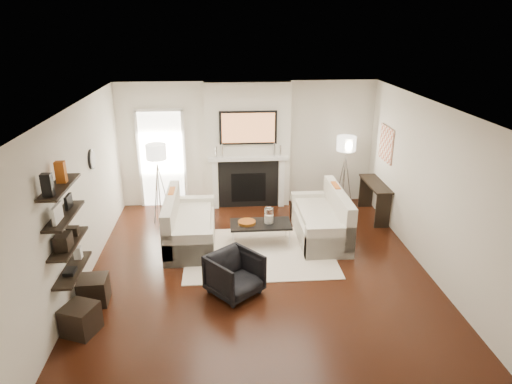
{
  "coord_description": "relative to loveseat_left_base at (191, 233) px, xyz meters",
  "views": [
    {
      "loc": [
        -0.55,
        -6.59,
        3.88
      ],
      "look_at": [
        0.0,
        0.6,
        1.15
      ],
      "focal_mm": 32.0,
      "sensor_mm": 36.0,
      "label": 1
    }
  ],
  "objects": [
    {
      "name": "room_envelope",
      "position": [
        1.17,
        -1.05,
        1.14
      ],
      "size": [
        6.0,
        6.0,
        6.0
      ],
      "color": "#34160B",
      "rests_on": "ground"
    },
    {
      "name": "chimney_breast",
      "position": [
        1.17,
        1.82,
        1.14
      ],
      "size": [
        1.8,
        0.25,
        2.7
      ],
      "primitive_type": "cube",
      "color": "silver",
      "rests_on": "floor"
    },
    {
      "name": "fireplace_surround",
      "position": [
        1.17,
        1.69,
        0.31
      ],
      "size": [
        1.3,
        0.02,
        1.04
      ],
      "primitive_type": "cube",
      "color": "black",
      "rests_on": "floor"
    },
    {
      "name": "firebox",
      "position": [
        1.17,
        1.68,
        0.24
      ],
      "size": [
        0.75,
        0.02,
        0.65
      ],
      "primitive_type": "cube",
      "color": "black",
      "rests_on": "floor"
    },
    {
      "name": "mantel_pilaster_l",
      "position": [
        0.45,
        1.66,
        0.34
      ],
      "size": [
        0.12,
        0.08,
        1.1
      ],
      "primitive_type": "cube",
      "color": "white",
      "rests_on": "floor"
    },
    {
      "name": "mantel_pilaster_r",
      "position": [
        1.89,
        1.66,
        0.34
      ],
      "size": [
        0.12,
        0.08,
        1.1
      ],
      "primitive_type": "cube",
      "color": "white",
      "rests_on": "floor"
    },
    {
      "name": "mantel_shelf",
      "position": [
        1.17,
        1.64,
        0.91
      ],
      "size": [
        1.7,
        0.18,
        0.07
      ],
      "primitive_type": "cube",
      "color": "white",
      "rests_on": "chimney_breast"
    },
    {
      "name": "tv_body",
      "position": [
        1.17,
        1.66,
        1.57
      ],
      "size": [
        1.2,
        0.06,
        0.7
      ],
      "primitive_type": "cube",
      "color": "black",
      "rests_on": "chimney_breast"
    },
    {
      "name": "tv_screen",
      "position": [
        1.17,
        1.63,
        1.57
      ],
      "size": [
        1.1,
        0.0,
        0.62
      ],
      "primitive_type": "cube",
      "color": "#BF723F",
      "rests_on": "tv_body"
    },
    {
      "name": "candlestick_l_tall",
      "position": [
        0.62,
        1.65,
        1.09
      ],
      "size": [
        0.04,
        0.04,
        0.3
      ],
      "primitive_type": "cylinder",
      "color": "silver",
      "rests_on": "mantel_shelf"
    },
    {
      "name": "candlestick_l_short",
      "position": [
        0.49,
        1.65,
        1.06
      ],
      "size": [
        0.04,
        0.04,
        0.24
      ],
      "primitive_type": "cylinder",
      "color": "silver",
      "rests_on": "mantel_shelf"
    },
    {
      "name": "candlestick_r_tall",
      "position": [
        1.72,
        1.65,
        1.09
      ],
      "size": [
        0.04,
        0.04,
        0.3
      ],
      "primitive_type": "cylinder",
      "color": "silver",
      "rests_on": "mantel_shelf"
    },
    {
      "name": "candlestick_r_short",
      "position": [
        1.85,
        1.65,
        1.06
      ],
      "size": [
        0.04,
        0.04,
        0.24
      ],
      "primitive_type": "cylinder",
      "color": "silver",
      "rests_on": "mantel_shelf"
    },
    {
      "name": "hallway_panel",
      "position": [
        -0.68,
        1.93,
        0.84
      ],
      "size": [
        0.9,
        0.02,
        2.1
      ],
      "primitive_type": "cube",
      "color": "white",
      "rests_on": "floor"
    },
    {
      "name": "door_trim_l",
      "position": [
        -1.16,
        1.91,
        0.84
      ],
      "size": [
        0.06,
        0.06,
        2.16
      ],
      "primitive_type": "cube",
      "color": "white",
      "rests_on": "floor"
    },
    {
      "name": "door_trim_r",
      "position": [
        -0.2,
        1.91,
        0.84
      ],
      "size": [
        0.06,
        0.06,
        2.16
      ],
      "primitive_type": "cube",
      "color": "white",
      "rests_on": "floor"
    },
    {
      "name": "door_trim_top",
      "position": [
        -0.68,
        1.91,
        1.92
      ],
      "size": [
        1.02,
        0.06,
        0.06
      ],
      "primitive_type": "cube",
      "color": "white",
      "rests_on": "wall_back"
    },
    {
      "name": "rug",
      "position": [
        1.22,
        -0.47,
        -0.2
      ],
      "size": [
        2.6,
        2.0,
        0.01
      ],
      "primitive_type": "cube",
      "color": "beige",
      "rests_on": "floor"
    },
    {
      "name": "loveseat_left_base",
      "position": [
        0.0,
        0.0,
        0.0
      ],
      "size": [
        0.85,
        1.8,
        0.42
      ],
      "primitive_type": "cube",
      "color": "beige",
      "rests_on": "floor"
    },
    {
      "name": "loveseat_left_back",
      "position": [
        -0.33,
        0.0,
        0.32
      ],
      "size": [
        0.18,
        1.8,
        0.8
      ],
      "primitive_type": "cube",
      "color": "beige",
      "rests_on": "floor"
    },
    {
      "name": "loveseat_left_arm_n",
      "position": [
        0.0,
        -0.81,
        0.09
      ],
      "size": [
        0.85,
        0.18,
        0.6
      ],
      "primitive_type": "cube",
      "color": "beige",
      "rests_on": "floor"
    },
    {
      "name": "loveseat_left_arm_s",
      "position": [
        0.0,
        0.81,
        0.09
      ],
      "size": [
        0.85,
        0.18,
        0.6
      ],
      "primitive_type": "cube",
      "color": "beige",
      "rests_on": "floor"
    },
    {
      "name": "loveseat_left_cushion",
      "position": [
        0.05,
        0.0,
        0.26
      ],
      "size": [
        0.63,
        1.44,
        0.1
      ],
      "primitive_type": "cube",
      "color": "beige",
      "rests_on": "loveseat_left_base"
    },
    {
      "name": "pillow_left_orange",
      "position": [
        -0.33,
        0.3,
        0.52
      ],
      "size": [
        0.1,
        0.42,
        0.42
      ],
      "primitive_type": "cube",
      "color": "#B65516",
      "rests_on": "loveseat_left_cushion"
    },
    {
      "name": "pillow_left_charcoal",
      "position": [
        -0.33,
        -0.3,
        0.51
      ],
      "size": [
        0.1,
        0.4,
        0.4
      ],
      "primitive_type": "cube",
      "color": "black",
      "rests_on": "loveseat_left_cushion"
    },
    {
      "name": "loveseat_right_base",
      "position": [
        2.42,
        0.06,
        0.0
      ],
      "size": [
        0.85,
        1.8,
        0.42
      ],
      "primitive_type": "cube",
      "color": "beige",
      "rests_on": "floor"
    },
    {
      "name": "loveseat_right_back",
      "position": [
        2.75,
        0.06,
        0.32
      ],
      "size": [
        0.18,
        1.8,
        0.8
      ],
      "primitive_type": "cube",
      "color": "beige",
      "rests_on": "floor"
    },
    {
      "name": "loveseat_right_arm_n",
      "position": [
        2.42,
        -0.75,
        0.09
      ],
      "size": [
        0.85,
        0.18,
        0.6
      ],
      "primitive_type": "cube",
      "color": "beige",
      "rests_on": "floor"
    },
    {
      "name": "loveseat_right_arm_s",
      "position": [
        2.42,
        0.87,
        0.09
      ],
      "size": [
        0.85,
        0.18,
        0.6
      ],
      "primitive_type": "cube",
      "color": "beige",
      "rests_on": "floor"
    },
    {
      "name": "loveseat_right_cushion",
      "position": [
        2.37,
        0.06,
        0.26
      ],
      "size": [
        0.63,
        1.44,
        0.1
      ],
      "primitive_type": "cube",
      "color": "beige",
      "rests_on": "loveseat_right_base"
    },
    {
      "name": "pillow_right_orange",
      "position": [
        2.75,
        0.36,
        0.52
      ],
      "size": [
        0.1,
        0.42,
        0.42
      ],
      "primitive_type": "cube",
      "color": "#B65516",
      "rests_on": "loveseat_right_cushion"
    },
    {
      "name": "pillow_right_charcoal",
      "position": [
        2.75,
        -0.24,
        0.51
      ],
      "size": [
        0.1,
        0.4,
        0.4
      ],
      "primitive_type": "cube",
      "color": "black",
      "rests_on": "loveseat_right_cushion"
    },
    {
      "name": "coffee_table",
      "position": [
        1.27,
        -0.14,
        0.19
      ],
      "size": [
        1.1,
        0.55,
        0.04
      ],
      "primitive_type": "cube",
      "color": "black",
      "rests_on": "floor"
    },
    {
      "name": "coffee_leg_nw",
      "position": [
        0.77,
        -0.36,
        -0.02
      ],
      "size": [
        0.02,
        0.02,
        0.38
      ],
      "primitive_type": "cylinder",
      "color": "silver",
      "rests_on": "floor"
    },
    {
      "name": "coffee_leg_ne",
      "position": [
        1.77,
        -0.36,
        -0.02
      ],
      "size": [
        0.02,
        0.02,
        0.38
      ],
      "primitive_type": "cylinder",
      "color": "silver",
      "rests_on": "floor"
    },
    {
      "name": "coffee_leg_sw",
      "position": [
        0.77,
        0.08,
        -0.02
      ],
      "size": [
        0.02,
        0.02,
        0.38
      ],
      "primitive_type": "cylinder",
      "color": "silver",
      "rests_on": "floor"
    },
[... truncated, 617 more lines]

